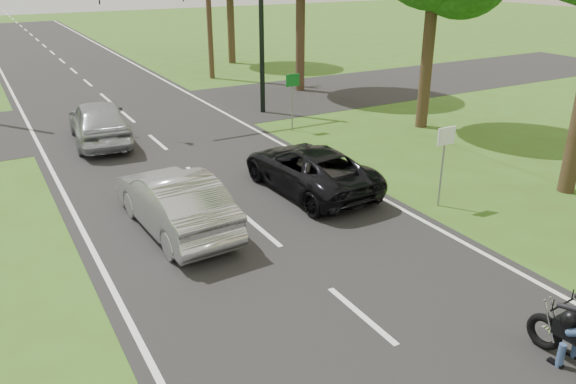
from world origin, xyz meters
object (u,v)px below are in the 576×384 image
(traffic_signal, at_px, (218,12))
(sign_green, at_px, (293,88))
(silver_sedan, at_px, (175,201))
(dark_suv, at_px, (309,168))
(silver_suv, at_px, (99,121))
(sign_white, at_px, (445,147))

(traffic_signal, xyz_separation_m, sign_green, (1.56, -3.02, -2.54))
(silver_sedan, relative_size, sign_green, 2.05)
(dark_suv, xyz_separation_m, silver_suv, (-4.04, 7.36, 0.14))
(dark_suv, bearing_deg, sign_green, -118.19)
(dark_suv, bearing_deg, sign_white, 129.75)
(sign_green, bearing_deg, silver_sedan, -137.92)
(silver_sedan, bearing_deg, silver_suv, -93.18)
(silver_sedan, relative_size, silver_suv, 0.97)
(silver_suv, height_order, sign_white, sign_white)
(sign_green, bearing_deg, sign_white, -91.43)
(silver_suv, bearing_deg, traffic_signal, -163.12)
(silver_sedan, bearing_deg, sign_white, 159.36)
(sign_white, bearing_deg, dark_suv, 132.36)
(silver_sedan, distance_m, sign_green, 8.97)
(silver_suv, relative_size, sign_white, 2.12)
(dark_suv, xyz_separation_m, sign_white, (2.38, -2.61, 0.96))
(dark_suv, distance_m, sign_white, 3.66)
(dark_suv, distance_m, traffic_signal, 9.16)
(traffic_signal, height_order, sign_white, traffic_signal)
(silver_suv, bearing_deg, dark_suv, 123.98)
(silver_suv, bearing_deg, silver_sedan, 95.20)
(silver_suv, bearing_deg, sign_white, 127.99)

